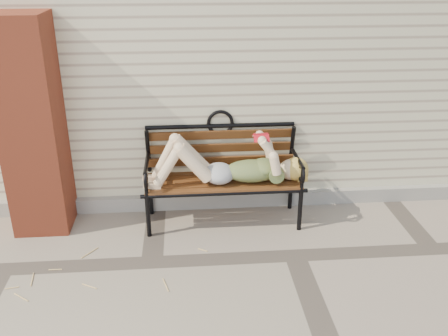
{
  "coord_description": "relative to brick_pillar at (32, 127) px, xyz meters",
  "views": [
    {
      "loc": [
        -0.93,
        -3.64,
        2.47
      ],
      "look_at": [
        -0.58,
        0.54,
        0.63
      ],
      "focal_mm": 40.0,
      "sensor_mm": 36.0,
      "label": 1
    }
  ],
  "objects": [
    {
      "name": "house_wall",
      "position": [
        2.3,
        2.25,
        0.5
      ],
      "size": [
        8.0,
        4.0,
        3.0
      ],
      "primitive_type": "cube",
      "color": "beige",
      "rests_on": "ground"
    },
    {
      "name": "foundation_strip",
      "position": [
        2.3,
        0.22,
        -0.93
      ],
      "size": [
        8.0,
        0.1,
        0.15
      ],
      "primitive_type": "cube",
      "color": "gray",
      "rests_on": "ground"
    },
    {
      "name": "straw_scatter",
      "position": [
        0.34,
        -1.32,
        -0.99
      ],
      "size": [
        2.77,
        1.7,
        0.01
      ],
      "color": "tan",
      "rests_on": "ground"
    },
    {
      "name": "ground",
      "position": [
        2.3,
        -0.75,
        -1.0
      ],
      "size": [
        80.0,
        80.0,
        0.0
      ],
      "primitive_type": "plane",
      "color": "gray",
      "rests_on": "ground"
    },
    {
      "name": "reading_woman",
      "position": [
        1.73,
        -0.12,
        -0.38
      ],
      "size": [
        1.53,
        0.35,
        0.48
      ],
      "color": "#093641",
      "rests_on": "ground"
    },
    {
      "name": "brick_pillar",
      "position": [
        0.0,
        0.0,
        0.0
      ],
      "size": [
        0.5,
        0.5,
        2.0
      ],
      "primitive_type": "cube",
      "color": "#A63F25",
      "rests_on": "ground"
    },
    {
      "name": "garden_bench",
      "position": [
        1.72,
        0.01,
        -0.41
      ],
      "size": [
        1.62,
        0.64,
        1.05
      ],
      "color": "black",
      "rests_on": "ground"
    }
  ]
}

